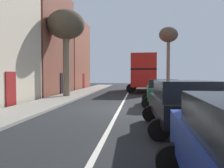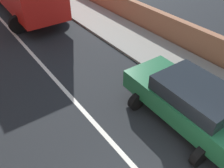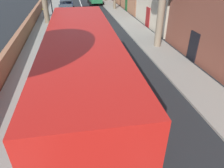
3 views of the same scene
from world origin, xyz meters
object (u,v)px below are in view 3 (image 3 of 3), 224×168
(parked_car_black_right_0, at_px, (66,12))
(parked_car_blue_right_2, at_px, (66,5))
(litter_bin_right, at_px, (45,13))
(double_decker_bus, at_px, (84,74))
(parked_car_green_right_3, at_px, (66,26))

(parked_car_black_right_0, relative_size, parked_car_blue_right_2, 1.07)
(litter_bin_right, bearing_deg, double_decker_bus, 99.45)
(parked_car_black_right_0, distance_m, parked_car_blue_right_2, 5.24)
(parked_car_black_right_0, relative_size, litter_bin_right, 4.26)
(double_decker_bus, height_order, parked_car_blue_right_2, double_decker_bus)
(parked_car_black_right_0, xyz_separation_m, parked_car_green_right_3, (-0.00, 6.48, -0.02))
(double_decker_bus, distance_m, parked_car_blue_right_2, 25.17)
(double_decker_bus, distance_m, parked_car_black_right_0, 19.94)
(parked_car_black_right_0, xyz_separation_m, parked_car_blue_right_2, (-0.00, -5.24, -0.03))
(parked_car_blue_right_2, bearing_deg, double_decker_bus, 91.82)
(double_decker_bus, height_order, parked_car_black_right_0, double_decker_bus)
(parked_car_blue_right_2, xyz_separation_m, parked_car_green_right_3, (0.00, 11.72, 0.00))
(parked_car_green_right_3, distance_m, litter_bin_right, 8.69)
(parked_car_blue_right_2, relative_size, parked_car_green_right_3, 0.96)
(parked_car_green_right_3, bearing_deg, double_decker_bus, 93.41)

